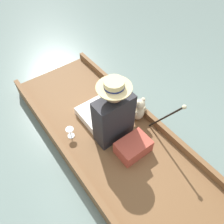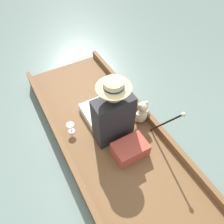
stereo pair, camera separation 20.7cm
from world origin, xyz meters
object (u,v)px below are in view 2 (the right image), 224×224
at_px(wine_glass, 71,126).
at_px(walking_cane, 168,122).
at_px(seated_person, 110,114).
at_px(teddy_bear, 142,113).

bearing_deg(wine_glass, walking_cane, -37.93).
bearing_deg(wine_glass, seated_person, -28.37).
xyz_separation_m(teddy_bear, wine_glass, (-0.83, 0.28, -0.06)).
xyz_separation_m(seated_person, walking_cane, (0.45, -0.45, 0.09)).
bearing_deg(seated_person, walking_cane, -50.23).
relative_size(teddy_bear, walking_cane, 0.50).
bearing_deg(teddy_bear, seated_person, 172.22).
height_order(seated_person, teddy_bear, seated_person).
bearing_deg(walking_cane, seated_person, 134.89).
relative_size(teddy_bear, wine_glass, 2.56).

